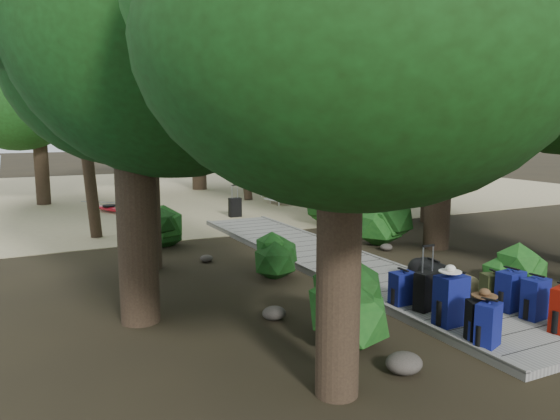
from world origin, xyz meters
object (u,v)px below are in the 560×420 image
backpack_left_a (488,322)px  backpack_right_c (510,289)px  suitcase_on_boardwalk (426,291)px  backpack_left_b (480,319)px  duffel_right_khaki (459,282)px  backpack_right_d (494,287)px  backpack_left_d (403,286)px  lone_suitcase_on_sand (235,207)px  kayak (109,207)px  backpack_left_c (451,297)px  backpack_right_b (535,296)px  duffel_right_black (433,273)px  sun_lounger (279,197)px

backpack_left_a → backpack_right_c: size_ratio=0.94×
backpack_left_a → suitcase_on_boardwalk: 1.56m
backpack_left_b → duffel_right_khaki: 2.36m
suitcase_on_boardwalk → backpack_right_d: bearing=-25.7°
backpack_left_d → suitcase_on_boardwalk: suitcase_on_boardwalk is taller
backpack_left_b → duffel_right_khaki: backpack_left_b is taller
backpack_left_d → suitcase_on_boardwalk: 0.46m
backpack_left_a → lone_suitcase_on_sand: 12.21m
backpack_right_d → kayak: (-4.05, 13.89, -0.23)m
backpack_left_a → suitcase_on_boardwalk: bearing=59.4°
backpack_left_c → kayak: backpack_left_c is taller
backpack_left_b → duffel_right_khaki: size_ratio=1.20×
backpack_right_d → suitcase_on_boardwalk: suitcase_on_boardwalk is taller
backpack_left_a → backpack_right_c: (1.50, 0.92, 0.02)m
backpack_right_b → duffel_right_khaki: (-0.03, 1.59, -0.18)m
backpack_right_b → suitcase_on_boardwalk: (-1.26, 1.08, -0.03)m
backpack_left_b → kayak: size_ratio=0.19×
backpack_left_d → suitcase_on_boardwalk: size_ratio=0.94×
backpack_left_b → backpack_right_b: 1.51m
backpack_left_b → duffel_right_black: backpack_left_b is taller
backpack_right_d → lone_suitcase_on_sand: (-0.33, 10.92, -0.07)m
duffel_right_khaki → backpack_left_d: bearing=-176.5°
backpack_left_a → backpack_left_d: backpack_left_a is taller
backpack_left_a → suitcase_on_boardwalk: size_ratio=1.05×
backpack_left_b → backpack_left_c: backpack_left_c is taller
sun_lounger → backpack_left_b: bearing=-115.9°
backpack_left_a → lone_suitcase_on_sand: size_ratio=1.04×
suitcase_on_boardwalk → sun_lounger: bearing=62.0°
backpack_right_c → backpack_left_d: bearing=135.6°
backpack_right_b → backpack_right_c: 0.46m
backpack_right_d → lone_suitcase_on_sand: size_ratio=0.91×
lone_suitcase_on_sand → backpack_right_c: bearing=-87.3°
backpack_left_c → suitcase_on_boardwalk: (0.12, 0.68, -0.10)m
backpack_right_c → duffel_right_khaki: size_ratio=1.34×
backpack_left_a → sun_lounger: (3.86, 14.22, -0.14)m
backpack_right_b → suitcase_on_boardwalk: backpack_right_b is taller
lone_suitcase_on_sand → kayak: lone_suitcase_on_sand is taller
backpack_right_c → duffel_right_khaki: backpack_right_c is taller
backpack_right_d → lone_suitcase_on_sand: 10.92m
lone_suitcase_on_sand → backpack_left_d: bearing=-94.9°
backpack_left_b → duffel_right_black: (1.36, 2.45, -0.10)m
duffel_right_black → sun_lounger: sun_lounger is taller
backpack_right_b → kayak: (-4.09, 14.68, -0.29)m
duffel_right_khaki → duffel_right_black: size_ratio=0.75×
backpack_left_d → lone_suitcase_on_sand: size_ratio=0.94×
backpack_left_a → backpack_left_c: bearing=59.9°
backpack_left_c → kayak: bearing=98.9°
backpack_right_b → duffel_right_khaki: backpack_right_b is taller
backpack_right_b → suitcase_on_boardwalk: 1.66m
backpack_left_a → duffel_right_black: 2.98m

